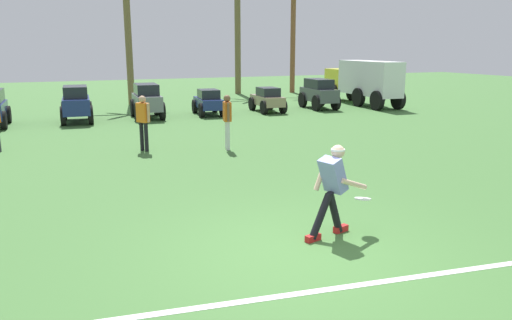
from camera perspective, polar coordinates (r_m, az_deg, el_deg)
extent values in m
plane|color=#407034|center=(7.30, 5.11, -10.46)|extent=(80.00, 80.00, 0.00)
cube|color=white|center=(6.40, 10.14, -14.09)|extent=(18.76, 2.40, 0.01)
cylinder|color=black|center=(7.91, 8.96, -5.92)|extent=(0.37, 0.21, 0.72)
cube|color=red|center=(8.12, 9.66, -7.75)|extent=(0.28, 0.17, 0.10)
cylinder|color=black|center=(7.69, 7.39, -6.41)|extent=(0.46, 0.23, 0.69)
cube|color=red|center=(7.70, 6.54, -8.83)|extent=(0.28, 0.17, 0.10)
cube|color=#7A84C6|center=(7.69, 8.78, -1.69)|extent=(0.45, 0.43, 0.58)
sphere|color=beige|center=(7.67, 9.35, 0.94)|extent=(0.26, 0.26, 0.21)
cylinder|color=white|center=(7.67, 9.35, 1.16)|extent=(0.26, 0.26, 0.03)
cylinder|color=beige|center=(7.81, 11.11, -2.70)|extent=(0.57, 0.23, 0.27)
cylinder|color=beige|center=(7.79, 7.45, -1.70)|extent=(0.29, 0.15, 0.49)
cylinder|color=white|center=(8.03, 12.09, -4.35)|extent=(0.36, 0.36, 0.06)
cylinder|color=black|center=(14.31, -12.43, 2.59)|extent=(0.15, 0.15, 0.82)
cylinder|color=black|center=(14.44, -12.92, 2.65)|extent=(0.15, 0.15, 0.82)
cube|color=orange|center=(14.28, -12.81, 5.30)|extent=(0.35, 0.39, 0.54)
cylinder|color=tan|center=(14.13, -12.22, 5.30)|extent=(0.10, 0.10, 0.52)
cylinder|color=tan|center=(14.43, -13.39, 5.39)|extent=(0.10, 0.10, 0.52)
sphere|color=tan|center=(14.24, -12.88, 6.78)|extent=(0.28, 0.28, 0.20)
cylinder|color=silver|center=(14.18, -3.22, 2.77)|extent=(0.13, 0.13, 0.82)
cylinder|color=silver|center=(14.35, -3.34, 2.89)|extent=(0.13, 0.13, 0.82)
cube|color=orange|center=(14.16, -3.31, 5.54)|extent=(0.26, 0.37, 0.54)
cylinder|color=brown|center=(13.96, -3.18, 5.48)|extent=(0.08, 0.08, 0.52)
cylinder|color=brown|center=(14.37, -3.45, 5.68)|extent=(0.08, 0.08, 0.52)
sphere|color=brown|center=(14.12, -3.33, 7.03)|extent=(0.23, 0.23, 0.20)
cylinder|color=black|center=(21.56, -26.47, 4.69)|extent=(0.20, 0.67, 0.66)
cylinder|color=black|center=(19.90, -26.88, 4.08)|extent=(0.20, 0.67, 0.66)
cube|color=navy|center=(20.70, -19.84, 5.91)|extent=(1.13, 2.41, 0.60)
cube|color=#1E232B|center=(20.70, -19.95, 7.35)|extent=(0.96, 1.60, 0.44)
cylinder|color=black|center=(21.52, -21.08, 5.24)|extent=(0.23, 0.73, 0.72)
cylinder|color=black|center=(21.51, -18.47, 5.44)|extent=(0.23, 0.73, 0.72)
cylinder|color=black|center=(19.97, -21.19, 4.71)|extent=(0.23, 0.73, 0.72)
cylinder|color=black|center=(19.96, -18.37, 4.92)|extent=(0.23, 0.73, 0.72)
cube|color=slate|center=(21.08, -12.35, 6.48)|extent=(1.13, 2.41, 0.60)
cube|color=#1E232B|center=(21.08, -12.44, 7.90)|extent=(0.96, 1.60, 0.44)
cylinder|color=black|center=(21.83, -13.86, 5.82)|extent=(0.23, 0.73, 0.72)
cylinder|color=black|center=(21.95, -11.30, 5.98)|extent=(0.23, 0.73, 0.72)
cylinder|color=black|center=(20.29, -13.41, 5.34)|extent=(0.23, 0.73, 0.72)
cylinder|color=black|center=(20.42, -10.67, 5.51)|extent=(0.23, 0.73, 0.72)
cube|color=navy|center=(21.72, -5.48, 6.50)|extent=(1.12, 2.28, 0.42)
cube|color=#1E232B|center=(21.59, -5.44, 7.53)|extent=(0.90, 1.17, 0.38)
cylinder|color=black|center=(22.41, -7.01, 6.12)|extent=(0.24, 0.61, 0.60)
cylinder|color=black|center=(22.59, -4.75, 6.22)|extent=(0.24, 0.61, 0.60)
cylinder|color=black|center=(20.91, -6.24, 5.66)|extent=(0.24, 0.61, 0.60)
cylinder|color=black|center=(21.10, -3.83, 5.77)|extent=(0.24, 0.61, 0.60)
cube|color=#998466|center=(22.68, 1.29, 6.82)|extent=(1.01, 2.24, 0.42)
cube|color=#1E232B|center=(22.55, 1.39, 7.81)|extent=(0.85, 1.14, 0.38)
cylinder|color=black|center=(23.26, -0.44, 6.45)|extent=(0.21, 0.61, 0.60)
cylinder|color=black|center=(23.58, 1.63, 6.53)|extent=(0.21, 0.61, 0.60)
cylinder|color=black|center=(21.83, 0.92, 6.03)|extent=(0.21, 0.61, 0.60)
cylinder|color=black|center=(22.16, 3.11, 6.12)|extent=(0.21, 0.61, 0.60)
cube|color=#474C51|center=(24.01, 7.20, 7.42)|extent=(1.15, 2.41, 0.60)
cube|color=#1E232B|center=(24.01, 7.19, 8.66)|extent=(0.97, 1.61, 0.44)
cylinder|color=black|center=(24.53, 5.35, 6.87)|extent=(0.23, 0.73, 0.72)
cylinder|color=black|center=(24.95, 7.42, 6.92)|extent=(0.23, 0.73, 0.72)
cylinder|color=black|center=(23.13, 6.93, 6.47)|extent=(0.23, 0.73, 0.72)
cylinder|color=black|center=(23.57, 9.09, 6.52)|extent=(0.23, 0.73, 0.72)
cube|color=yellow|center=(28.04, 9.59, 9.06)|extent=(1.15, 1.76, 1.15)
cube|color=white|center=(25.49, 12.84, 9.12)|extent=(1.41, 4.26, 1.65)
cylinder|color=black|center=(27.52, 8.82, 7.61)|extent=(0.30, 0.91, 0.90)
cylinder|color=black|center=(28.08, 10.91, 7.63)|extent=(0.30, 0.91, 0.90)
cylinder|color=black|center=(25.26, 11.63, 7.04)|extent=(0.30, 0.91, 0.90)
cylinder|color=black|center=(25.87, 13.83, 7.06)|extent=(0.30, 0.91, 0.90)
cylinder|color=black|center=(23.87, 13.67, 6.62)|extent=(0.30, 0.91, 0.90)
cylinder|color=black|center=(24.51, 15.94, 6.64)|extent=(0.30, 0.91, 0.90)
cylinder|color=brown|center=(26.23, -14.40, 13.66)|extent=(0.33, 0.33, 6.88)
cylinder|color=brown|center=(31.49, -2.11, 14.12)|extent=(0.37, 0.37, 7.20)
cylinder|color=brown|center=(32.42, 4.24, 13.53)|extent=(0.32, 0.32, 6.60)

